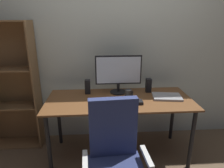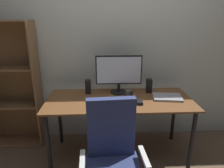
{
  "view_description": "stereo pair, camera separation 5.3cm",
  "coord_description": "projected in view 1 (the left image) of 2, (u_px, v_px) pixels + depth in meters",
  "views": [
    {
      "loc": [
        -0.23,
        -2.07,
        1.62
      ],
      "look_at": [
        -0.08,
        0.02,
        0.91
      ],
      "focal_mm": 32.03,
      "sensor_mm": 36.0,
      "label": 1
    },
    {
      "loc": [
        -0.18,
        -2.08,
        1.62
      ],
      "look_at": [
        -0.08,
        0.02,
        0.91
      ],
      "focal_mm": 32.03,
      "sensor_mm": 36.0,
      "label": 2
    }
  ],
  "objects": [
    {
      "name": "keyboard",
      "position": [
        120.0,
        104.0,
        2.11
      ],
      "size": [
        0.29,
        0.12,
        0.02
      ],
      "primitive_type": "cube",
      "rotation": [
        0.0,
        0.0,
        0.05
      ],
      "color": "silver",
      "rests_on": "desk"
    },
    {
      "name": "back_wall",
      "position": [
        116.0,
        43.0,
        2.57
      ],
      "size": [
        6.4,
        0.1,
        2.6
      ],
      "primitive_type": "cube",
      "color": "beige",
      "rests_on": "ground"
    },
    {
      "name": "mouse",
      "position": [
        140.0,
        102.0,
        2.14
      ],
      "size": [
        0.06,
        0.1,
        0.03
      ],
      "primitive_type": "cube",
      "rotation": [
        0.0,
        0.0,
        -0.01
      ],
      "color": "black",
      "rests_on": "desk"
    },
    {
      "name": "office_chair",
      "position": [
        115.0,
        167.0,
        1.63
      ],
      "size": [
        0.54,
        0.54,
        1.01
      ],
      "rotation": [
        0.0,
        0.0,
        0.07
      ],
      "color": "silver",
      "rests_on": "ground"
    },
    {
      "name": "speaker_right",
      "position": [
        148.0,
        85.0,
        2.45
      ],
      "size": [
        0.06,
        0.07,
        0.17
      ],
      "primitive_type": "cube",
      "color": "black",
      "rests_on": "desk"
    },
    {
      "name": "desk",
      "position": [
        119.0,
        106.0,
        2.28
      ],
      "size": [
        1.64,
        0.7,
        0.74
      ],
      "color": "brown",
      "rests_on": "ground"
    },
    {
      "name": "ground_plane",
      "position": [
        119.0,
        154.0,
        2.49
      ],
      "size": [
        12.0,
        12.0,
        0.0
      ],
      "primitive_type": "plane",
      "color": "brown"
    },
    {
      "name": "monitor",
      "position": [
        118.0,
        72.0,
        2.37
      ],
      "size": [
        0.55,
        0.2,
        0.46
      ],
      "color": "black",
      "rests_on": "desk"
    },
    {
      "name": "coffee_mug",
      "position": [
        128.0,
        94.0,
        2.25
      ],
      "size": [
        0.1,
        0.08,
        0.11
      ],
      "color": "black",
      "rests_on": "desk"
    },
    {
      "name": "bookshelf",
      "position": [
        6.0,
        88.0,
        2.48
      ],
      "size": [
        0.74,
        0.28,
        1.59
      ],
      "color": "brown",
      "rests_on": "ground"
    },
    {
      "name": "speaker_left",
      "position": [
        88.0,
        87.0,
        2.4
      ],
      "size": [
        0.06,
        0.07,
        0.17
      ],
      "primitive_type": "cube",
      "color": "black",
      "rests_on": "desk"
    },
    {
      "name": "laptop",
      "position": [
        167.0,
        97.0,
        2.3
      ],
      "size": [
        0.35,
        0.27,
        0.02
      ],
      "primitive_type": "cube",
      "rotation": [
        0.0,
        0.0,
        -0.14
      ],
      "color": "#99999E",
      "rests_on": "desk"
    },
    {
      "name": "paper_sheet",
      "position": [
        101.0,
        107.0,
        2.05
      ],
      "size": [
        0.26,
        0.33,
        0.0
      ],
      "primitive_type": "cube",
      "rotation": [
        0.0,
        0.0,
        0.2
      ],
      "color": "white",
      "rests_on": "desk"
    }
  ]
}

